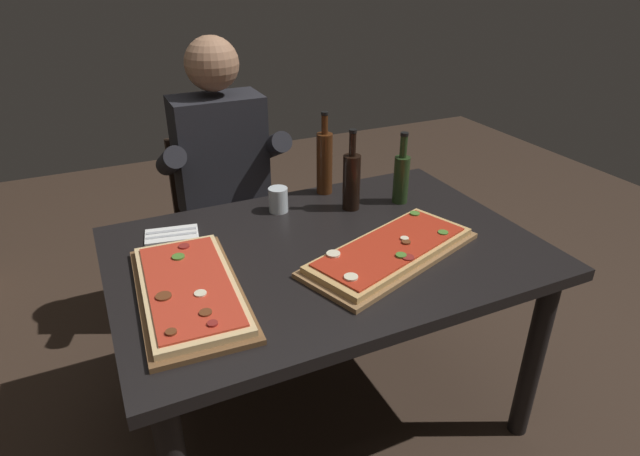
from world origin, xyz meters
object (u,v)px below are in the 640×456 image
(pizza_rectangular_left, at_px, (189,289))
(vinegar_bottle_green, at_px, (401,176))
(wine_bottle_dark, at_px, (324,162))
(dining_table, at_px, (326,272))
(oil_bottle_amber, at_px, (352,180))
(pizza_rectangular_front, at_px, (391,251))
(tumbler_near_camera, at_px, (278,200))
(seated_diner, at_px, (225,178))
(diner_chair, at_px, (222,219))

(pizza_rectangular_left, distance_m, vinegar_bottle_green, 0.95)
(wine_bottle_dark, bearing_deg, dining_table, -114.59)
(oil_bottle_amber, distance_m, vinegar_bottle_green, 0.21)
(pizza_rectangular_front, xyz_separation_m, wine_bottle_dark, (0.03, 0.56, 0.11))
(tumbler_near_camera, distance_m, seated_diner, 0.42)
(diner_chair, bearing_deg, wine_bottle_dark, -52.85)
(pizza_rectangular_left, xyz_separation_m, tumbler_near_camera, (0.43, 0.41, 0.03))
(diner_chair, bearing_deg, pizza_rectangular_left, -109.69)
(oil_bottle_amber, distance_m, seated_diner, 0.62)
(vinegar_bottle_green, bearing_deg, diner_chair, 130.95)
(wine_bottle_dark, distance_m, diner_chair, 0.67)
(pizza_rectangular_front, xyz_separation_m, vinegar_bottle_green, (0.26, 0.35, 0.09))
(dining_table, bearing_deg, oil_bottle_amber, 47.41)
(tumbler_near_camera, relative_size, diner_chair, 0.11)
(pizza_rectangular_left, distance_m, seated_diner, 0.88)
(wine_bottle_dark, xyz_separation_m, seated_diner, (-0.33, 0.32, -0.13))
(oil_bottle_amber, bearing_deg, pizza_rectangular_left, -155.23)
(dining_table, relative_size, seated_diner, 1.05)
(vinegar_bottle_green, relative_size, tumbler_near_camera, 3.00)
(pizza_rectangular_left, distance_m, diner_chair, 1.03)
(oil_bottle_amber, relative_size, vinegar_bottle_green, 1.11)
(pizza_rectangular_left, bearing_deg, vinegar_bottle_green, 18.02)
(oil_bottle_amber, height_order, diner_chair, oil_bottle_amber)
(vinegar_bottle_green, distance_m, seated_diner, 0.78)
(dining_table, relative_size, pizza_rectangular_left, 2.33)
(pizza_rectangular_left, bearing_deg, seated_diner, 67.69)
(diner_chair, height_order, seated_diner, seated_diner)
(dining_table, distance_m, oil_bottle_amber, 0.39)
(vinegar_bottle_green, xyz_separation_m, diner_chair, (-0.56, 0.65, -0.36))
(wine_bottle_dark, bearing_deg, oil_bottle_amber, -81.66)
(wine_bottle_dark, height_order, oil_bottle_amber, wine_bottle_dark)
(diner_chair, bearing_deg, dining_table, -80.72)
(vinegar_bottle_green, distance_m, tumbler_near_camera, 0.48)
(diner_chair, xyz_separation_m, seated_diner, (-0.00, -0.12, 0.26))
(pizza_rectangular_left, distance_m, wine_bottle_dark, 0.84)
(seated_diner, bearing_deg, dining_table, -79.24)
(oil_bottle_amber, relative_size, seated_diner, 0.24)
(pizza_rectangular_front, height_order, seated_diner, seated_diner)
(tumbler_near_camera, height_order, diner_chair, diner_chair)
(wine_bottle_dark, xyz_separation_m, tumbler_near_camera, (-0.23, -0.09, -0.09))
(tumbler_near_camera, bearing_deg, diner_chair, 100.45)
(tumbler_near_camera, bearing_deg, dining_table, -82.58)
(oil_bottle_amber, bearing_deg, diner_chair, 120.05)
(tumbler_near_camera, bearing_deg, vinegar_bottle_green, -14.75)
(pizza_rectangular_left, relative_size, seated_diner, 0.45)
(pizza_rectangular_front, distance_m, pizza_rectangular_left, 0.64)
(pizza_rectangular_front, distance_m, vinegar_bottle_green, 0.44)
(pizza_rectangular_left, bearing_deg, pizza_rectangular_front, -5.18)
(seated_diner, bearing_deg, pizza_rectangular_left, -112.31)
(wine_bottle_dark, relative_size, seated_diner, 0.25)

